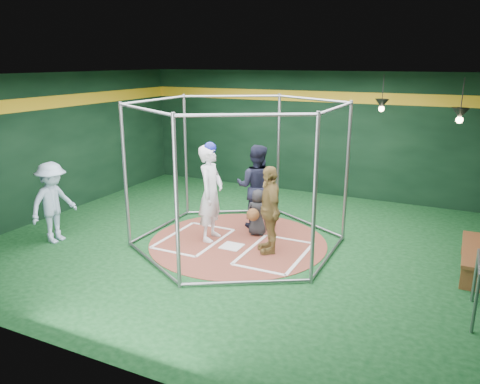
% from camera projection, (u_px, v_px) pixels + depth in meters
% --- Properties ---
extents(room_shell, '(10.10, 9.10, 3.53)m').
position_uv_depth(room_shell, '(238.00, 162.00, 9.60)').
color(room_shell, '#0B3415').
rests_on(room_shell, ground).
extents(clay_disc, '(3.80, 3.80, 0.01)m').
position_uv_depth(clay_disc, '(238.00, 242.00, 10.07)').
color(clay_disc, brown).
rests_on(clay_disc, ground).
extents(home_plate, '(0.43, 0.43, 0.01)m').
position_uv_depth(home_plate, '(232.00, 246.00, 9.81)').
color(home_plate, white).
rests_on(home_plate, clay_disc).
extents(batter_box_left, '(1.17, 1.77, 0.01)m').
position_uv_depth(batter_box_left, '(194.00, 238.00, 10.25)').
color(batter_box_left, white).
rests_on(batter_box_left, clay_disc).
extents(batter_box_right, '(1.17, 1.77, 0.01)m').
position_uv_depth(batter_box_right, '(275.00, 253.00, 9.45)').
color(batter_box_right, white).
rests_on(batter_box_right, clay_disc).
extents(batting_cage, '(4.05, 4.67, 3.00)m').
position_uv_depth(batting_cage, '(238.00, 175.00, 9.66)').
color(batting_cage, gray).
rests_on(batting_cage, ground).
extents(pendant_lamp_near, '(0.34, 0.34, 0.90)m').
position_uv_depth(pendant_lamp_near, '(382.00, 104.00, 11.53)').
color(pendant_lamp_near, black).
rests_on(pendant_lamp_near, room_shell).
extents(pendant_lamp_far, '(0.34, 0.34, 0.90)m').
position_uv_depth(pendant_lamp_far, '(460.00, 114.00, 9.39)').
color(pendant_lamp_far, black).
rests_on(pendant_lamp_far, room_shell).
extents(batter_figure, '(0.57, 0.80, 2.14)m').
position_uv_depth(batter_figure, '(211.00, 192.00, 9.96)').
color(batter_figure, white).
rests_on(batter_figure, clay_disc).
extents(visitor_leopard, '(0.96, 1.11, 1.79)m').
position_uv_depth(visitor_leopard, '(269.00, 209.00, 9.34)').
color(visitor_leopard, '#A68747').
rests_on(visitor_leopard, clay_disc).
extents(catcher_figure, '(0.58, 0.62, 1.04)m').
position_uv_depth(catcher_figure, '(257.00, 213.00, 10.33)').
color(catcher_figure, black).
rests_on(catcher_figure, clay_disc).
extents(umpire, '(1.08, 0.92, 1.94)m').
position_uv_depth(umpire, '(256.00, 187.00, 10.74)').
color(umpire, black).
rests_on(umpire, clay_disc).
extents(bystander_blue, '(0.70, 1.15, 1.74)m').
position_uv_depth(bystander_blue, '(53.00, 203.00, 9.91)').
color(bystander_blue, '#A4BDD9').
rests_on(bystander_blue, ground).
extents(steel_railing, '(0.05, 1.06, 0.92)m').
position_uv_depth(steel_railing, '(477.00, 280.00, 7.01)').
color(steel_railing, gray).
rests_on(steel_railing, ground).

